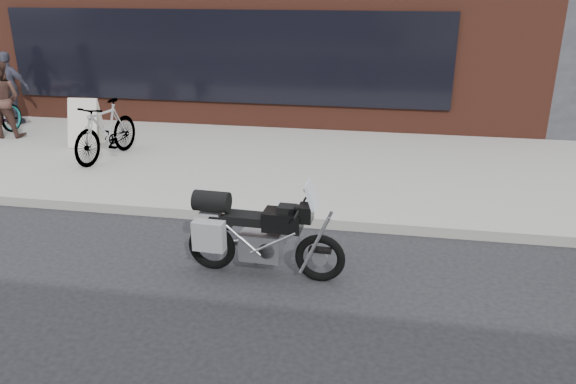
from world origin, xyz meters
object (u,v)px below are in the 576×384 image
object	(u,v)px
cafe_patron_left	(2,99)
cafe_patron_right	(10,88)
bicycle_rear	(106,130)
sandwich_sign	(85,122)
motorcycle	(254,234)

from	to	relation	value
cafe_patron_left	cafe_patron_right	bearing A→B (deg)	-72.65
bicycle_rear	cafe_patron_left	world-z (taller)	cafe_patron_left
sandwich_sign	cafe_patron_left	size ratio (longest dim) A/B	0.60
sandwich_sign	cafe_patron_right	distance (m)	2.94
motorcycle	bicycle_rear	world-z (taller)	bicycle_rear
motorcycle	bicycle_rear	distance (m)	5.10
bicycle_rear	cafe_patron_right	bearing A→B (deg)	157.91
sandwich_sign	cafe_patron_right	bearing A→B (deg)	148.17
motorcycle	cafe_patron_left	world-z (taller)	cafe_patron_left
sandwich_sign	cafe_patron_left	world-z (taller)	cafe_patron_left
cafe_patron_right	sandwich_sign	bearing A→B (deg)	150.71
bicycle_rear	cafe_patron_left	bearing A→B (deg)	169.33
motorcycle	cafe_patron_left	xyz separation A→B (m)	(-6.52, 4.64, 0.43)
cafe_patron_left	sandwich_sign	bearing A→B (deg)	160.93
sandwich_sign	cafe_patron_left	xyz separation A→B (m)	(-2.02, 0.31, 0.32)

